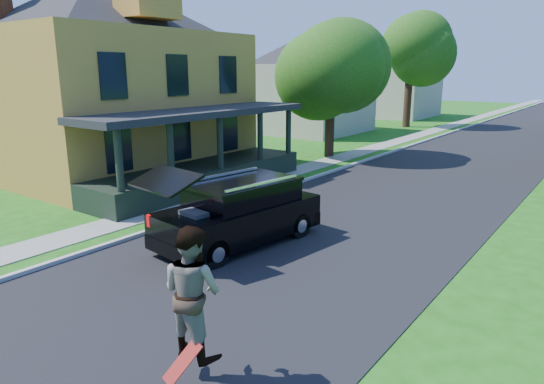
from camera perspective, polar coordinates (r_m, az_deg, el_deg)
The scene contains 13 objects.
ground at distance 11.18m, azimuth -4.72°, elevation -10.22°, with size 140.00×140.00×0.00m, color #1C5410.
street at distance 28.80m, azimuth 22.53°, elevation 3.88°, with size 8.00×120.00×0.02m, color black.
curb at distance 30.01m, azimuth 15.03°, elevation 4.85°, with size 0.15×120.00×0.12m, color #A7A7A2.
sidewalk at distance 30.60m, azimuth 12.33°, elevation 5.18°, with size 1.30×120.00×0.03m, color gray.
front_walk at distance 21.70m, azimuth -13.22°, elevation 1.53°, with size 6.50×1.20×0.03m, color gray.
main_house at distance 23.84m, azimuth -19.25°, elevation 14.17°, with size 15.56×15.56×10.10m.
neighbor_house_mid at distance 37.55m, azimuth 4.00°, elevation 13.50°, with size 12.78×12.78×8.30m.
neighbor_house_far at distance 51.75m, azimuth 13.87°, elevation 13.31°, with size 12.78×12.78×8.30m.
black_suv at distance 13.07m, azimuth -3.96°, elevation -2.37°, with size 2.53×5.22×2.34m.
skateboarder at distance 7.44m, azimuth -9.35°, elevation -11.46°, with size 1.00×0.78×2.04m.
skateboard at distance 7.58m, azimuth -10.47°, elevation -19.26°, with size 0.52×0.39×0.72m.
tree_left_mid at distance 26.60m, azimuth 7.00°, elevation 14.95°, with size 5.50×5.50×7.78m.
tree_left_far at distance 42.10m, azimuth 16.02°, elevation 16.42°, with size 8.11×7.88×10.00m.
Camera 1 is at (6.77, -7.61, 4.60)m, focal length 32.00 mm.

